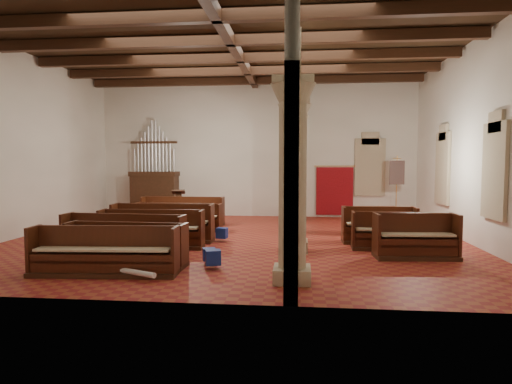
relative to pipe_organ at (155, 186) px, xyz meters
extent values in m
plane|color=#973A20|center=(4.50, -5.50, -1.37)|extent=(14.00, 14.00, 0.00)
plane|color=#301E10|center=(4.50, -5.50, 4.63)|extent=(14.00, 14.00, 0.00)
cube|color=white|center=(4.50, 0.50, 1.63)|extent=(14.00, 0.02, 6.00)
cube|color=white|center=(4.50, -11.50, 1.63)|extent=(14.00, 0.02, 6.00)
cube|color=white|center=(-2.50, -5.50, 1.63)|extent=(0.02, 12.00, 6.00)
cube|color=white|center=(11.50, -5.50, 1.63)|extent=(0.02, 12.00, 6.00)
cube|color=tan|center=(6.30, -10.00, -1.22)|extent=(0.75, 0.75, 0.30)
cylinder|color=tan|center=(6.30, -10.00, 0.58)|extent=(0.56, 0.56, 3.30)
cube|color=tan|center=(6.30, -7.00, -1.22)|extent=(0.75, 0.75, 0.30)
cylinder|color=tan|center=(6.30, -7.00, 0.58)|extent=(0.56, 0.56, 3.30)
cube|color=tan|center=(6.30, -4.00, -1.22)|extent=(0.75, 0.75, 0.30)
cylinder|color=tan|center=(6.30, -4.00, 0.58)|extent=(0.56, 0.56, 3.30)
cube|color=tan|center=(6.30, -1.00, -1.22)|extent=(0.75, 0.75, 0.30)
cylinder|color=tan|center=(6.30, -1.00, 0.58)|extent=(0.56, 0.56, 3.30)
cube|color=white|center=(6.30, -5.50, 3.66)|extent=(0.25, 11.90, 1.93)
cube|color=#377C60|center=(11.48, -7.00, 0.83)|extent=(0.03, 1.00, 2.20)
cube|color=#377C60|center=(11.48, -3.00, 0.83)|extent=(0.03, 1.00, 2.20)
cube|color=#377C60|center=(9.50, 0.48, 0.83)|extent=(1.00, 0.03, 2.20)
cube|color=#3C2113|center=(0.00, 0.00, -0.47)|extent=(2.00, 0.80, 1.80)
cube|color=#3C2113|center=(0.00, 0.00, 0.53)|extent=(2.10, 0.85, 0.20)
cube|color=#341C10|center=(1.51, -1.42, -1.32)|extent=(0.56, 0.56, 0.11)
cube|color=#341C10|center=(1.51, -1.42, -0.79)|extent=(0.27, 0.27, 1.16)
cube|color=#341C10|center=(1.51, -1.51, -0.16)|extent=(0.60, 0.52, 0.20)
cube|color=maroon|center=(8.00, 0.42, -0.22)|extent=(1.60, 0.06, 2.10)
cylinder|color=gold|center=(8.00, 0.40, 0.88)|extent=(1.80, 0.04, 0.04)
cone|color=#3C2113|center=(10.30, -1.11, -1.30)|extent=(0.40, 0.40, 0.13)
cylinder|color=gold|center=(10.30, -1.11, -0.03)|extent=(0.04, 0.04, 2.68)
cylinder|color=gold|center=(10.30, -1.11, 1.20)|extent=(0.16, 0.78, 0.03)
cube|color=#1A1751|center=(10.30, -1.13, 0.64)|extent=(0.61, 0.12, 0.95)
cube|color=navy|center=(4.50, -9.15, -1.10)|extent=(0.41, 0.37, 0.34)
cube|color=navy|center=(4.32, -8.73, -1.12)|extent=(0.35, 0.32, 0.29)
cube|color=navy|center=(4.10, -5.78, -1.11)|extent=(0.36, 0.31, 0.32)
cylinder|color=silver|center=(3.05, -10.19, -1.21)|extent=(1.08, 0.56, 0.11)
cylinder|color=silver|center=(2.55, -9.88, -1.21)|extent=(0.88, 0.47, 0.09)
cube|color=#3C2113|center=(2.28, -9.87, -1.32)|extent=(3.19, 0.90, 0.10)
cube|color=#471A0F|center=(2.28, -9.92, -1.05)|extent=(3.02, 0.60, 0.45)
cube|color=#471A0F|center=(2.28, -9.70, -0.80)|extent=(3.00, 0.27, 0.95)
cube|color=#471A0F|center=(0.73, -9.86, -0.80)|extent=(0.11, 0.60, 0.95)
cube|color=#471A0F|center=(3.82, -9.86, -0.80)|extent=(0.11, 0.60, 0.95)
cube|color=beige|center=(2.28, -9.92, -0.80)|extent=(2.90, 0.55, 0.05)
cube|color=#3C2113|center=(2.42, -9.06, -1.32)|extent=(2.88, 0.80, 0.10)
cube|color=#441A0E|center=(2.42, -9.11, -1.06)|extent=(2.72, 0.51, 0.43)
cube|color=#441A0E|center=(2.42, -8.89, -0.82)|extent=(2.70, 0.19, 0.91)
cube|color=#441A0E|center=(1.03, -9.04, -0.82)|extent=(0.09, 0.58, 0.91)
cube|color=#441A0E|center=(3.81, -9.04, -0.82)|extent=(0.09, 0.58, 0.91)
cube|color=beige|center=(2.42, -9.11, -0.82)|extent=(2.61, 0.46, 0.05)
cube|color=#3C2113|center=(1.85, -7.88, -1.32)|extent=(3.32, 0.90, 0.10)
cube|color=#431E0E|center=(1.85, -7.93, -1.04)|extent=(3.16, 0.59, 0.45)
cube|color=#431E0E|center=(1.85, -7.70, -0.79)|extent=(3.14, 0.26, 0.96)
cube|color=#431E0E|center=(0.25, -7.86, -0.79)|extent=(0.11, 0.61, 0.96)
cube|color=#431E0E|center=(3.46, -7.86, -0.79)|extent=(0.11, 0.61, 0.96)
cube|color=beige|center=(1.85, -7.93, -0.79)|extent=(3.03, 0.54, 0.05)
cube|color=#3C2113|center=(2.29, -6.93, -1.32)|extent=(2.97, 0.84, 0.10)
cube|color=#43150E|center=(2.29, -6.98, -1.04)|extent=(2.81, 0.52, 0.46)
cube|color=#43150E|center=(2.29, -6.74, -0.78)|extent=(2.79, 0.19, 0.97)
cube|color=#43150E|center=(0.85, -6.91, -0.78)|extent=(0.10, 0.62, 0.97)
cube|color=#43150E|center=(3.72, -6.91, -0.78)|extent=(0.10, 0.62, 0.97)
cube|color=beige|center=(2.29, -6.98, -0.78)|extent=(2.69, 0.48, 0.05)
cube|color=#3C2113|center=(2.29, -5.96, -1.32)|extent=(3.10, 0.84, 0.11)
cube|color=#4D2010|center=(2.29, -6.01, -1.02)|extent=(2.94, 0.51, 0.49)
cube|color=#4D2010|center=(2.29, -5.76, -0.74)|extent=(2.93, 0.15, 1.04)
cube|color=#4D2010|center=(0.79, -5.93, -0.74)|extent=(0.09, 0.66, 1.04)
cube|color=#4D2010|center=(3.80, -5.93, -0.74)|extent=(0.09, 0.66, 1.04)
cube|color=beige|center=(2.29, -6.01, -0.74)|extent=(2.82, 0.46, 0.05)
cube|color=#3C2113|center=(2.22, -4.58, -1.32)|extent=(2.73, 0.87, 0.10)
cube|color=#4D2310|center=(2.22, -4.63, -1.05)|extent=(2.56, 0.56, 0.44)
cube|color=#4D2310|center=(2.22, -4.40, -0.80)|extent=(2.54, 0.24, 0.94)
cube|color=#4D2310|center=(0.91, -4.56, -0.80)|extent=(0.11, 0.60, 0.94)
cube|color=#4D2310|center=(3.53, -4.56, -0.80)|extent=(0.11, 0.60, 0.94)
cube|color=beige|center=(2.22, -4.63, -0.80)|extent=(2.45, 0.52, 0.05)
cube|color=#3C2113|center=(2.38, -3.78, -1.33)|extent=(2.70, 0.82, 0.09)
cube|color=#43210E|center=(2.38, -3.82, -1.07)|extent=(2.53, 0.54, 0.41)
cube|color=#43210E|center=(2.38, -3.61, -0.85)|extent=(2.51, 0.24, 0.87)
cube|color=#43210E|center=(1.09, -3.76, -0.85)|extent=(0.10, 0.55, 0.87)
cube|color=#43210E|center=(3.68, -3.76, -0.85)|extent=(0.10, 0.55, 0.87)
cube|color=beige|center=(2.38, -3.82, -0.85)|extent=(2.43, 0.50, 0.05)
cube|color=#3C2113|center=(1.98, -2.55, -1.32)|extent=(3.18, 0.74, 0.10)
cube|color=#4F2610|center=(1.98, -2.60, -1.04)|extent=(3.03, 0.43, 0.46)
cube|color=#4F2610|center=(1.98, -2.36, -0.78)|extent=(3.03, 0.09, 0.98)
cube|color=#4F2610|center=(0.42, -2.53, -0.78)|extent=(0.08, 0.62, 0.98)
cube|color=#4F2610|center=(3.53, -2.53, -0.78)|extent=(0.08, 0.62, 0.98)
cube|color=beige|center=(1.98, -2.60, -0.78)|extent=(2.91, 0.39, 0.05)
cube|color=#3C2113|center=(9.37, -7.57, -1.32)|extent=(2.09, 0.89, 0.11)
cube|color=#43130E|center=(9.37, -7.62, -1.02)|extent=(1.92, 0.56, 0.48)
cube|color=#43130E|center=(9.37, -7.38, -0.75)|extent=(1.89, 0.20, 1.02)
cube|color=#43130E|center=(8.39, -7.55, -0.75)|extent=(0.12, 0.65, 1.02)
cube|color=#43130E|center=(10.36, -7.55, -0.75)|extent=(0.12, 0.65, 1.02)
cube|color=beige|center=(9.37, -7.62, -0.75)|extent=(1.84, 0.51, 0.05)
cube|color=#3C2113|center=(8.85, -6.53, -1.32)|extent=(1.91, 0.78, 0.10)
cube|color=#4D2110|center=(8.85, -6.58, -1.05)|extent=(1.75, 0.47, 0.44)
cube|color=#4D2110|center=(8.85, -6.36, -0.80)|extent=(1.74, 0.15, 0.94)
cube|color=#4D2110|center=(7.95, -6.51, -0.80)|extent=(0.10, 0.60, 0.94)
cube|color=#4D2110|center=(9.76, -6.51, -0.80)|extent=(0.10, 0.60, 0.94)
cube|color=beige|center=(8.85, -6.58, -0.80)|extent=(1.68, 0.43, 0.05)
cube|color=#3C2113|center=(8.82, -5.59, -1.32)|extent=(2.18, 0.76, 0.10)
cube|color=#502011|center=(8.82, -5.65, -1.04)|extent=(2.02, 0.45, 0.46)
cube|color=#502011|center=(8.82, -5.41, -0.78)|extent=(2.01, 0.11, 0.98)
cube|color=#502011|center=(7.78, -5.57, -0.78)|extent=(0.08, 0.62, 0.98)
cube|color=#502011|center=(9.87, -5.57, -0.78)|extent=(0.08, 0.62, 0.98)
cube|color=beige|center=(8.82, -5.65, -0.78)|extent=(1.94, 0.40, 0.05)
cube|color=#3C2113|center=(8.81, -4.18, -1.33)|extent=(1.71, 0.73, 0.09)
cube|color=#44210E|center=(8.81, -4.22, -1.08)|extent=(1.55, 0.45, 0.41)
cube|color=#44210E|center=(8.81, -4.02, -0.85)|extent=(1.53, 0.16, 0.86)
cube|color=#44210E|center=(8.01, -4.16, -0.85)|extent=(0.10, 0.55, 0.86)
cube|color=#44210E|center=(9.62, -4.16, -0.85)|extent=(0.10, 0.55, 0.86)
cube|color=beige|center=(8.81, -4.22, -0.85)|extent=(1.49, 0.42, 0.05)
camera|label=1|loc=(6.42, -18.56, 1.05)|focal=30.00mm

